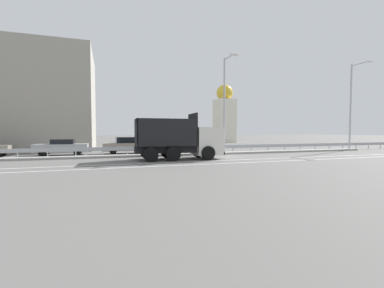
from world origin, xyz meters
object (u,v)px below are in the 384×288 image
(street_lamp_1, at_px, (225,101))
(parked_car_2, at_px, (62,147))
(dump_truck, at_px, (189,142))
(parked_car_4, at_px, (179,144))
(parked_car_3, at_px, (128,145))
(church_tower, at_px, (224,114))
(median_road_sign, at_px, (205,141))
(street_lamp_2, at_px, (352,103))

(street_lamp_1, distance_m, parked_car_2, 15.22)
(dump_truck, bearing_deg, parked_car_4, 172.35)
(dump_truck, relative_size, parked_car_3, 1.40)
(dump_truck, xyz_separation_m, parked_car_3, (-4.02, 6.59, -0.48))
(parked_car_3, distance_m, church_tower, 29.66)
(median_road_sign, xyz_separation_m, street_lamp_2, (17.52, -0.22, 4.04))
(median_road_sign, bearing_deg, parked_car_2, 164.84)
(street_lamp_2, distance_m, parked_car_3, 24.82)
(median_road_sign, height_order, parked_car_3, median_road_sign)
(dump_truck, xyz_separation_m, parked_car_4, (1.21, 7.20, -0.47))
(street_lamp_2, xyz_separation_m, parked_car_3, (-24.13, 3.62, -4.50))
(median_road_sign, xyz_separation_m, church_tower, (13.71, 24.47, 4.32))
(median_road_sign, relative_size, church_tower, 0.19)
(street_lamp_1, relative_size, church_tower, 0.72)
(median_road_sign, xyz_separation_m, street_lamp_1, (1.85, -0.32, 3.65))
(median_road_sign, bearing_deg, parked_car_3, 152.81)
(parked_car_3, xyz_separation_m, church_tower, (20.32, 21.07, 4.78))
(dump_truck, relative_size, median_road_sign, 2.77)
(median_road_sign, height_order, parked_car_2, median_road_sign)
(street_lamp_2, bearing_deg, dump_truck, -171.60)
(parked_car_4, bearing_deg, street_lamp_1, 38.71)
(dump_truck, xyz_separation_m, church_tower, (16.30, 27.65, 4.30))
(parked_car_3, height_order, church_tower, church_tower)
(street_lamp_2, xyz_separation_m, parked_car_4, (-18.91, 4.23, -4.50))
(street_lamp_2, relative_size, parked_car_4, 1.99)
(dump_truck, xyz_separation_m, parked_car_2, (-9.74, 6.53, -0.53))
(street_lamp_2, height_order, parked_car_3, street_lamp_2)
(street_lamp_1, xyz_separation_m, church_tower, (11.86, 24.79, 0.67))
(dump_truck, xyz_separation_m, street_lamp_1, (4.44, 2.87, 3.63))
(parked_car_2, relative_size, church_tower, 0.35)
(street_lamp_1, height_order, street_lamp_2, street_lamp_2)
(parked_car_3, bearing_deg, church_tower, 133.86)
(parked_car_2, distance_m, parked_car_3, 5.71)
(dump_truck, height_order, street_lamp_2, street_lamp_2)
(dump_truck, bearing_deg, street_lamp_1, 124.73)
(street_lamp_1, relative_size, parked_car_2, 2.04)
(street_lamp_2, bearing_deg, median_road_sign, 179.29)
(median_road_sign, height_order, street_lamp_2, street_lamp_2)
(parked_car_3, xyz_separation_m, parked_car_4, (5.23, 0.62, 0.00))
(median_road_sign, distance_m, parked_car_4, 4.27)
(median_road_sign, height_order, street_lamp_1, street_lamp_1)
(dump_truck, height_order, parked_car_4, dump_truck)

